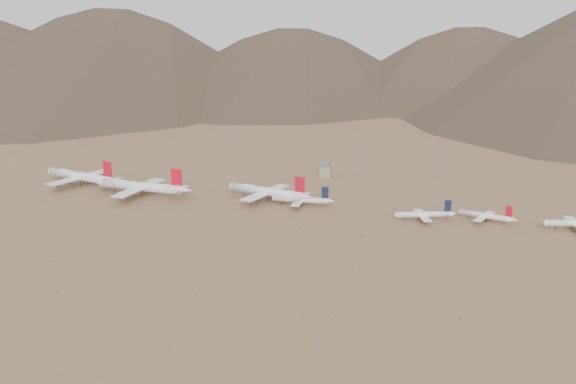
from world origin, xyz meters
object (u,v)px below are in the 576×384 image
(widebody_west, at_px, (81,176))
(widebody_centre, at_px, (141,186))
(widebody_east, at_px, (267,192))
(control_tower, at_px, (326,170))
(narrowbody_a, at_px, (302,200))
(narrowbody_b, at_px, (425,214))

(widebody_west, height_order, widebody_centre, widebody_centre)
(widebody_centre, relative_size, widebody_east, 1.13)
(widebody_east, bearing_deg, control_tower, 89.32)
(widebody_west, height_order, narrowbody_a, widebody_west)
(widebody_east, xyz_separation_m, narrowbody_a, (26.32, -6.11, -2.24))
(widebody_east, relative_size, control_tower, 5.45)
(control_tower, bearing_deg, widebody_centre, -138.33)
(control_tower, bearing_deg, narrowbody_b, -48.99)
(widebody_west, relative_size, narrowbody_a, 1.66)
(widebody_west, xyz_separation_m, narrowbody_b, (253.49, -19.83, -3.23))
(widebody_centre, bearing_deg, narrowbody_b, 2.32)
(widebody_centre, relative_size, narrowbody_a, 1.73)
(control_tower, bearing_deg, narrowbody_a, -86.54)
(widebody_east, distance_m, narrowbody_a, 27.11)
(narrowbody_a, bearing_deg, control_tower, 89.83)
(widebody_west, xyz_separation_m, narrowbody_a, (171.84, -8.52, -2.86))
(widebody_centre, xyz_separation_m, narrowbody_b, (195.53, -3.50, -3.35))
(widebody_centre, distance_m, widebody_east, 88.65)
(widebody_west, distance_m, widebody_centre, 60.22)
(widebody_west, xyz_separation_m, widebody_east, (145.52, -2.41, -0.62))
(widebody_centre, distance_m, control_tower, 145.27)
(widebody_east, bearing_deg, narrowbody_b, 4.38)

